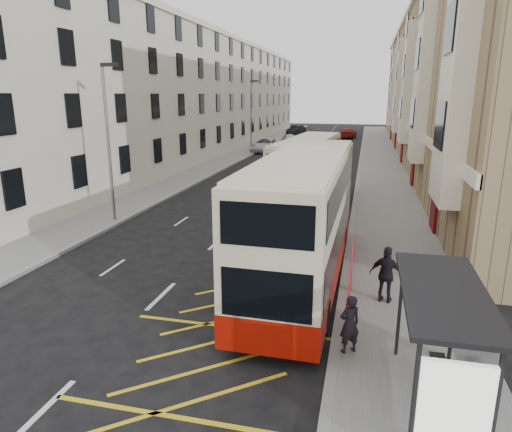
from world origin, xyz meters
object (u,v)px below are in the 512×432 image
(bus_shelter, at_px, (452,332))
(street_lamp_near, at_px, (109,135))
(pedestrian_mid, at_px, (490,343))
(double_decker_front, at_px, (304,219))
(car_silver, at_px, (290,139))
(car_red, at_px, (348,133))
(white_van, at_px, (265,145))
(street_lamp_far, at_px, (251,113))
(car_dark, at_px, (296,130))
(double_decker_rear, at_px, (307,172))
(pedestrian_near, at_px, (350,324))
(pedestrian_far, at_px, (387,275))

(bus_shelter, bearing_deg, street_lamp_near, 139.86)
(pedestrian_mid, bearing_deg, double_decker_front, 137.65)
(car_silver, xyz_separation_m, car_red, (7.32, 11.55, 0.04))
(double_decker_front, bearing_deg, white_van, 105.37)
(street_lamp_far, xyz_separation_m, pedestrian_mid, (15.92, -40.67, -3.58))
(white_van, distance_m, car_dark, 24.33)
(bus_shelter, relative_size, car_red, 0.81)
(white_van, bearing_deg, double_decker_rear, -70.39)
(pedestrian_near, xyz_separation_m, car_silver, (-10.08, 51.32, -0.22))
(white_van, height_order, car_silver, white_van)
(street_lamp_far, height_order, double_decker_front, street_lamp_far)
(bus_shelter, relative_size, white_van, 0.72)
(street_lamp_near, bearing_deg, double_decker_rear, 32.48)
(double_decker_front, bearing_deg, street_lamp_near, 153.94)
(car_dark, bearing_deg, car_silver, -68.39)
(street_lamp_near, height_order, double_decker_front, street_lamp_near)
(double_decker_rear, height_order, pedestrian_far, double_decker_rear)
(street_lamp_far, distance_m, double_decker_front, 37.21)
(street_lamp_near, xyz_separation_m, car_dark, (1.15, 56.49, -3.86))
(double_decker_rear, xyz_separation_m, car_silver, (-6.87, 35.00, -1.38))
(car_dark, bearing_deg, double_decker_front, -64.94)
(street_lamp_far, height_order, double_decker_rear, street_lamp_far)
(double_decker_front, height_order, pedestrian_near, double_decker_front)
(street_lamp_near, distance_m, pedestrian_mid, 19.50)
(street_lamp_far, height_order, car_silver, street_lamp_far)
(street_lamp_near, bearing_deg, car_silver, 86.35)
(double_decker_rear, relative_size, car_silver, 2.47)
(bus_shelter, distance_m, double_decker_rear, 19.15)
(pedestrian_far, height_order, car_dark, pedestrian_far)
(bus_shelter, relative_size, double_decker_front, 0.36)
(pedestrian_far, bearing_deg, double_decker_front, -11.80)
(car_dark, height_order, car_red, car_dark)
(white_van, height_order, car_dark, white_van)
(double_decker_rear, xyz_separation_m, car_red, (0.45, 46.55, -1.34))
(street_lamp_far, relative_size, car_dark, 1.69)
(car_dark, xyz_separation_m, car_red, (8.79, -3.90, -0.02))
(bus_shelter, distance_m, pedestrian_far, 5.61)
(bus_shelter, bearing_deg, street_lamp_far, 109.12)
(street_lamp_near, bearing_deg, pedestrian_near, -39.00)
(pedestrian_mid, height_order, car_silver, pedestrian_mid)
(double_decker_rear, height_order, car_dark, double_decker_rear)
(double_decker_front, bearing_deg, bus_shelter, -59.65)
(white_van, relative_size, car_dark, 1.24)
(pedestrian_near, height_order, car_dark, pedestrian_near)
(pedestrian_mid, relative_size, pedestrian_far, 0.97)
(pedestrian_mid, bearing_deg, double_decker_rear, 113.99)
(car_dark, bearing_deg, street_lamp_far, -76.30)
(street_lamp_far, distance_m, pedestrian_far, 39.60)
(double_decker_front, height_order, car_red, double_decker_front)
(pedestrian_near, xyz_separation_m, pedestrian_mid, (3.22, -0.39, 0.11))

